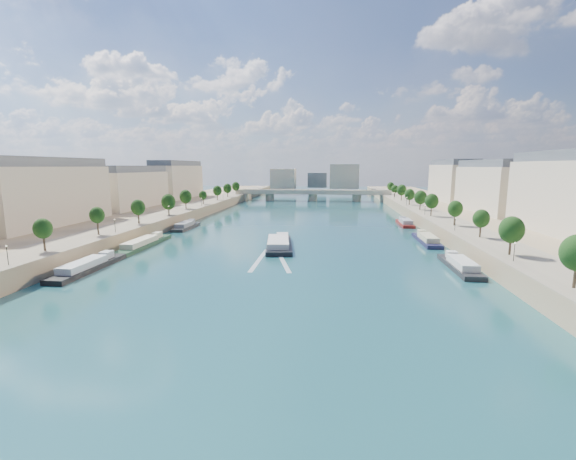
# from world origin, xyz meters

# --- Properties ---
(ground) EXTENTS (700.00, 700.00, 0.00)m
(ground) POSITION_xyz_m (0.00, 100.00, 0.00)
(ground) COLOR #0C2938
(ground) RESTS_ON ground
(quay_left) EXTENTS (44.00, 520.00, 5.00)m
(quay_left) POSITION_xyz_m (-72.00, 100.00, 2.50)
(quay_left) COLOR #9E8460
(quay_left) RESTS_ON ground
(quay_right) EXTENTS (44.00, 520.00, 5.00)m
(quay_right) POSITION_xyz_m (72.00, 100.00, 2.50)
(quay_right) COLOR #9E8460
(quay_right) RESTS_ON ground
(pave_left) EXTENTS (14.00, 520.00, 0.10)m
(pave_left) POSITION_xyz_m (-57.00, 100.00, 5.05)
(pave_left) COLOR gray
(pave_left) RESTS_ON quay_left
(pave_right) EXTENTS (14.00, 520.00, 0.10)m
(pave_right) POSITION_xyz_m (57.00, 100.00, 5.05)
(pave_right) COLOR gray
(pave_right) RESTS_ON quay_right
(trees_left) EXTENTS (4.80, 268.80, 8.26)m
(trees_left) POSITION_xyz_m (-55.00, 102.00, 10.48)
(trees_left) COLOR #382B1E
(trees_left) RESTS_ON ground
(trees_right) EXTENTS (4.80, 268.80, 8.26)m
(trees_right) POSITION_xyz_m (55.00, 110.00, 10.48)
(trees_right) COLOR #382B1E
(trees_right) RESTS_ON ground
(lamps_left) EXTENTS (0.36, 200.36, 4.28)m
(lamps_left) POSITION_xyz_m (-52.50, 90.00, 7.78)
(lamps_left) COLOR black
(lamps_left) RESTS_ON ground
(lamps_right) EXTENTS (0.36, 200.36, 4.28)m
(lamps_right) POSITION_xyz_m (52.50, 105.00, 7.78)
(lamps_right) COLOR black
(lamps_right) RESTS_ON ground
(buildings_left) EXTENTS (16.00, 226.00, 23.20)m
(buildings_left) POSITION_xyz_m (-85.00, 112.00, 16.45)
(buildings_left) COLOR #BEAB92
(buildings_left) RESTS_ON ground
(buildings_right) EXTENTS (16.00, 226.00, 23.20)m
(buildings_right) POSITION_xyz_m (85.00, 112.00, 16.45)
(buildings_right) COLOR #BEAB92
(buildings_right) RESTS_ON ground
(skyline) EXTENTS (79.00, 42.00, 22.00)m
(skyline) POSITION_xyz_m (3.19, 319.52, 14.66)
(skyline) COLOR #BEAB92
(skyline) RESTS_ON ground
(bridge) EXTENTS (112.00, 12.00, 8.15)m
(bridge) POSITION_xyz_m (0.00, 243.36, 5.08)
(bridge) COLOR #C1B79E
(bridge) RESTS_ON ground
(tour_barge) EXTENTS (11.15, 27.74, 3.73)m
(tour_barge) POSITION_xyz_m (-2.64, 77.40, 1.00)
(tour_barge) COLOR black
(tour_barge) RESTS_ON ground
(wake) EXTENTS (10.94, 26.01, 0.04)m
(wake) POSITION_xyz_m (-2.64, 60.77, 0.02)
(wake) COLOR silver
(wake) RESTS_ON ground
(moored_barges_left) EXTENTS (5.00, 152.64, 3.60)m
(moored_barges_left) POSITION_xyz_m (-45.50, 50.88, 0.84)
(moored_barges_left) COLOR #1B1938
(moored_barges_left) RESTS_ON ground
(moored_barges_right) EXTENTS (5.00, 162.08, 3.60)m
(moored_barges_right) POSITION_xyz_m (45.50, 64.03, 0.84)
(moored_barges_right) COLOR black
(moored_barges_right) RESTS_ON ground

